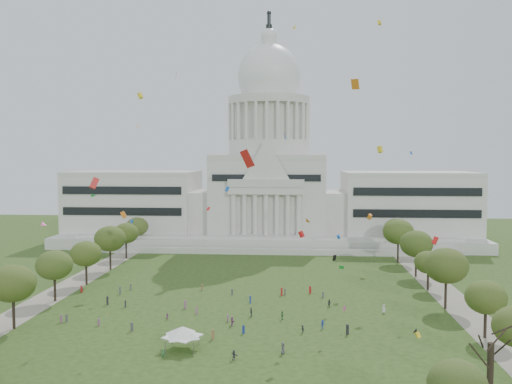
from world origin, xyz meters
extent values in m
plane|color=#2C4517|center=(0.00, 0.00, 0.00)|extent=(400.00, 400.00, 0.00)
cube|color=beige|center=(0.00, 115.00, 2.00)|extent=(160.00, 60.00, 4.00)
cube|color=beige|center=(0.00, 82.00, 1.00)|extent=(130.00, 3.00, 2.00)
cube|color=beige|center=(0.00, 90.00, 2.50)|extent=(140.00, 3.00, 5.00)
cube|color=beige|center=(-55.00, 114.00, 15.00)|extent=(50.00, 34.00, 22.00)
cube|color=beige|center=(55.00, 114.00, 15.00)|extent=(50.00, 34.00, 22.00)
cube|color=beige|center=(-27.00, 112.00, 12.00)|extent=(12.00, 26.00, 16.00)
cube|color=beige|center=(27.00, 112.00, 12.00)|extent=(12.00, 26.00, 16.00)
cube|color=beige|center=(0.00, 114.00, 18.00)|extent=(44.00, 38.00, 28.00)
cube|color=beige|center=(0.00, 94.00, 21.20)|extent=(28.00, 3.00, 2.40)
cube|color=black|center=(-55.00, 96.80, 17.00)|extent=(46.00, 0.40, 11.00)
cube|color=black|center=(55.00, 96.80, 17.00)|extent=(46.00, 0.40, 11.00)
cylinder|color=beige|center=(0.00, 114.00, 37.40)|extent=(32.00, 32.00, 6.00)
cylinder|color=beige|center=(0.00, 114.00, 47.40)|extent=(28.00, 28.00, 14.00)
cylinder|color=beige|center=(0.00, 114.00, 55.90)|extent=(32.40, 32.40, 3.00)
cylinder|color=beige|center=(0.00, 114.00, 61.40)|extent=(22.00, 22.00, 8.00)
ellipsoid|color=white|center=(0.00, 114.00, 65.40)|extent=(25.00, 25.00, 26.20)
cylinder|color=beige|center=(0.00, 114.00, 78.90)|extent=(6.00, 6.00, 5.00)
ellipsoid|color=white|center=(0.00, 114.00, 81.90)|extent=(6.40, 6.40, 5.12)
cylinder|color=black|center=(0.00, 114.00, 84.90)|extent=(2.40, 2.40, 2.00)
cylinder|color=black|center=(0.00, 114.00, 87.90)|extent=(1.40, 1.40, 4.50)
sphere|color=black|center=(0.00, 114.00, 90.40)|extent=(1.80, 1.80, 1.80)
cube|color=gray|center=(-48.00, 30.00, 0.02)|extent=(8.00, 160.00, 0.04)
cube|color=gray|center=(48.00, 30.00, 0.02)|extent=(8.00, 160.00, 0.04)
cylinder|color=black|center=(-44.07, -2.96, 2.88)|extent=(0.56, 0.56, 5.75)
ellipsoid|color=#3B4D19|center=(-44.07, -2.96, 8.97)|extent=(8.86, 8.86, 7.25)
cylinder|color=black|center=(46.22, -1.75, 2.46)|extent=(0.56, 0.56, 4.92)
ellipsoid|color=#3C4F1A|center=(46.22, -1.75, 7.68)|extent=(7.58, 7.58, 6.20)
cylinder|color=black|center=(-45.04, 17.30, 2.73)|extent=(0.56, 0.56, 5.47)
ellipsoid|color=#38511A|center=(-45.04, 17.30, 8.53)|extent=(8.42, 8.42, 6.89)
cylinder|color=black|center=(44.17, 17.44, 3.10)|extent=(0.56, 0.56, 6.20)
ellipsoid|color=#374718|center=(44.17, 17.44, 9.68)|extent=(9.55, 9.55, 7.82)
cylinder|color=black|center=(-44.09, 33.92, 2.64)|extent=(0.56, 0.56, 5.27)
ellipsoid|color=#3C5018|center=(-44.09, 33.92, 8.23)|extent=(8.12, 8.12, 6.65)
cylinder|color=black|center=(44.40, 34.48, 2.28)|extent=(0.56, 0.56, 4.56)
ellipsoid|color=#384D19|center=(44.40, 34.48, 7.11)|extent=(7.01, 7.01, 5.74)
cylinder|color=black|center=(-44.08, 52.42, 3.02)|extent=(0.56, 0.56, 6.03)
ellipsoid|color=#344917|center=(-44.08, 52.42, 9.41)|extent=(9.29, 9.29, 7.60)
cylinder|color=black|center=(44.76, 50.04, 2.98)|extent=(0.56, 0.56, 5.97)
ellipsoid|color=#314816|center=(44.76, 50.04, 9.31)|extent=(9.19, 9.19, 7.52)
cylinder|color=black|center=(-45.22, 71.01, 2.70)|extent=(0.56, 0.56, 5.41)
ellipsoid|color=#374E17|center=(-45.22, 71.01, 8.44)|extent=(8.33, 8.33, 6.81)
cylinder|color=black|center=(43.49, 70.19, 3.19)|extent=(0.56, 0.56, 6.37)
ellipsoid|color=#3B521A|center=(43.49, 70.19, 9.94)|extent=(9.82, 9.82, 8.03)
cylinder|color=black|center=(-46.87, 89.14, 2.66)|extent=(0.56, 0.56, 5.32)
ellipsoid|color=#40511F|center=(-46.87, 89.14, 8.29)|extent=(8.19, 8.19, 6.70)
cylinder|color=black|center=(45.96, 88.13, 2.73)|extent=(0.56, 0.56, 5.47)
ellipsoid|color=#395017|center=(45.96, 88.13, 8.53)|extent=(8.42, 8.42, 6.89)
ellipsoid|color=#32481A|center=(30.00, -40.00, 7.02)|extent=(6.93, 6.93, 5.67)
cylinder|color=black|center=(38.00, -28.00, 4.00)|extent=(0.90, 0.90, 8.00)
cylinder|color=#4C4C4C|center=(-11.15, -14.23, 1.10)|extent=(0.12, 0.12, 2.20)
cylinder|color=#4C4C4C|center=(-6.22, -14.23, 1.10)|extent=(0.12, 0.12, 2.20)
cylinder|color=#4C4C4C|center=(-11.15, -9.30, 1.10)|extent=(0.12, 0.12, 2.20)
cylinder|color=#4C4C4C|center=(-6.22, -9.30, 1.10)|extent=(0.12, 0.12, 2.20)
cube|color=white|center=(-8.68, -11.76, 2.29)|extent=(7.01, 7.01, 0.18)
pyramid|color=white|center=(-8.68, -11.76, 3.26)|extent=(9.81, 9.81, 1.76)
imported|color=silver|center=(30.05, 13.29, 0.93)|extent=(1.08, 1.02, 1.86)
imported|color=#26262B|center=(18.61, 16.81, 0.89)|extent=(0.94, 0.67, 1.77)
imported|color=#26262B|center=(12.39, -1.50, 0.77)|extent=(0.93, 1.12, 1.54)
imported|color=#4C4C51|center=(1.73, 8.11, 1.01)|extent=(0.85, 1.28, 2.02)
imported|color=#994C8C|center=(-1.55, 1.94, 0.92)|extent=(1.38, 1.83, 1.85)
imported|color=#4C4C51|center=(8.92, -12.69, 0.99)|extent=(0.80, 1.07, 1.98)
imported|color=#33723F|center=(-11.09, -16.08, 0.74)|extent=(0.66, 0.58, 1.49)
imported|color=#994C8C|center=(-15.42, 4.77, 0.71)|extent=(0.73, 0.50, 1.43)
imported|color=navy|center=(16.36, 1.51, 0.85)|extent=(1.23, 1.10, 1.71)
imported|color=#33723F|center=(8.28, 6.72, 0.89)|extent=(0.86, 1.17, 1.79)
imported|color=#4C4C51|center=(0.89, -16.13, 0.84)|extent=(1.57, 1.50, 1.68)
cube|color=#4C4C51|center=(-35.65, 2.11, 0.75)|extent=(0.46, 0.44, 1.49)
cube|color=navy|center=(1.16, -2.66, 0.80)|extent=(0.50, 0.45, 1.59)
cube|color=#4C4C51|center=(17.55, 24.85, 0.73)|extent=(0.41, 0.28, 1.46)
cube|color=#26262B|center=(-27.00, 13.37, 0.78)|extent=(0.42, 0.49, 1.56)
cube|color=#4C4C51|center=(-30.60, 28.82, 0.81)|extent=(0.29, 0.44, 1.62)
cube|color=#994C8C|center=(-28.09, -0.09, 0.73)|extent=(0.44, 0.44, 1.45)
cube|color=olive|center=(-12.55, 29.75, 0.79)|extent=(0.45, 0.49, 1.59)
cube|color=#B21E1E|center=(-42.00, 25.45, 0.86)|extent=(0.54, 0.48, 1.73)
cube|color=#994C8C|center=(-2.75, 4.51, 0.75)|extent=(0.30, 0.43, 1.49)
cube|color=#B21E1E|center=(14.60, 28.79, 0.90)|extent=(0.56, 0.50, 1.80)
cube|color=#4C4C51|center=(8.44, 27.32, 0.77)|extent=(0.34, 0.45, 1.55)
cube|color=#26262B|center=(20.89, -1.66, 0.95)|extent=(0.53, 0.59, 1.89)
cube|color=#4C4C51|center=(-4.44, 25.86, 0.77)|extent=(0.39, 0.47, 1.54)
cube|color=#4C4C51|center=(-20.54, -2.76, 0.85)|extent=(0.52, 0.43, 1.70)
cube|color=olive|center=(-4.16, -6.39, 0.92)|extent=(0.50, 0.32, 1.83)
cube|color=#994C8C|center=(-10.11, 9.23, 0.79)|extent=(0.26, 0.42, 1.58)
cube|color=navy|center=(0.63, 18.76, 0.87)|extent=(0.33, 0.49, 1.74)
cube|color=#B21E1E|center=(7.64, 26.25, 0.97)|extent=(0.46, 0.59, 1.95)
cube|color=#994C8C|center=(-13.37, 13.36, 0.93)|extent=(0.49, 0.58, 1.86)
cube|color=#994C8C|center=(-36.44, 1.38, 0.80)|extent=(0.47, 0.49, 1.60)
cube|color=#26262B|center=(-31.73, 15.14, 0.97)|extent=(0.56, 0.60, 1.94)
cube|color=#4C4C51|center=(-31.91, 24.49, 0.94)|extent=(0.36, 0.53, 1.88)
camera|label=1|loc=(11.06, -103.37, 33.61)|focal=38.00mm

